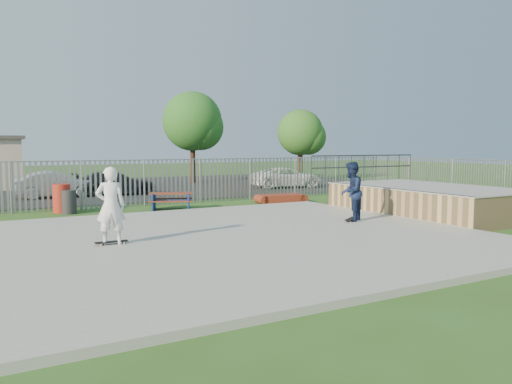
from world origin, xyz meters
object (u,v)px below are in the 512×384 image
car_silver (56,184)px  skater_white (111,206)px  picnic_table (171,201)px  tree_mid (192,122)px  trash_bin_red (62,198)px  trash_bin_grey (69,202)px  car_dark (115,183)px  car_white (287,177)px  tree_right (300,133)px  skater_navy (351,191)px  funbox (281,199)px

car_silver → skater_white: 14.13m
picnic_table → skater_white: skater_white is taller
car_silver → picnic_table: bearing=-156.8°
picnic_table → car_silver: car_silver is taller
car_silver → tree_mid: size_ratio=0.62×
trash_bin_red → trash_bin_grey: 0.60m
trash_bin_red → car_dark: (3.48, 5.94, 0.08)m
trash_bin_red → tree_mid: size_ratio=0.17×
trash_bin_red → skater_white: size_ratio=0.57×
trash_bin_red → trash_bin_grey: size_ratio=1.22×
car_dark → tree_mid: tree_mid is taller
trash_bin_red → car_white: size_ratio=0.25×
tree_right → car_white: bearing=-130.7°
picnic_table → car_dark: bearing=116.9°
car_silver → skater_navy: bearing=-154.7°
tree_right → car_dark: bearing=-161.7°
funbox → car_silver: car_silver is taller
skater_navy → car_silver: bearing=-96.8°
car_dark → skater_navy: skater_navy is taller
funbox → car_silver: bearing=148.8°
car_silver → car_dark: (2.92, -0.02, -0.04)m
car_dark → car_white: car_white is taller
car_white → tree_right: bearing=-30.7°
trash_bin_red → car_silver: size_ratio=0.28×
trash_bin_grey → car_silver: (0.37, 6.52, 0.22)m
car_dark → tree_mid: (6.95, 6.34, 3.67)m
funbox → picnic_table: bearing=-171.1°
picnic_table → trash_bin_red: size_ratio=1.87×
trash_bin_red → skater_navy: 11.18m
skater_white → trash_bin_grey: bearing=-79.1°
trash_bin_red → tree_mid: 16.54m
car_white → tree_mid: (-3.52, 6.78, 3.66)m
car_white → picnic_table: bearing=134.6°
tree_right → skater_navy: bearing=-119.8°
funbox → car_white: car_white is taller
funbox → car_white: 8.33m
funbox → car_white: size_ratio=0.46×
trash_bin_red → tree_mid: bearing=49.7°
trash_bin_grey → car_white: 15.04m
car_silver → funbox: bearing=-132.2°
tree_right → skater_navy: tree_right is taller
tree_right → trash_bin_red: bearing=-149.5°
picnic_table → trash_bin_red: (-4.00, 1.36, 0.19)m
picnic_table → car_white: 12.08m
picnic_table → skater_white: size_ratio=1.08×
funbox → car_white: (4.70, 6.87, 0.45)m
car_dark → skater_white: bearing=170.2°
trash_bin_red → tree_right: (18.63, 10.95, 3.04)m
car_white → skater_navy: skater_navy is taller
trash_bin_grey → tree_right: 21.97m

